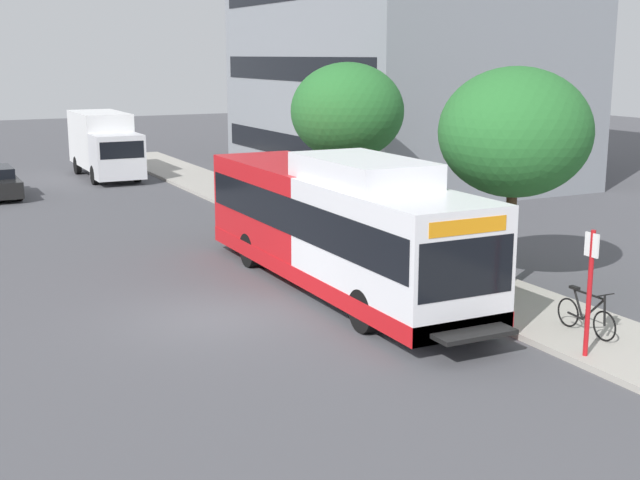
% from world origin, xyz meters
% --- Properties ---
extents(ground_plane, '(120.00, 120.00, 0.00)m').
position_xyz_m(ground_plane, '(0.00, 8.00, 0.00)').
color(ground_plane, '#4C4C51').
extents(sidewalk_curb, '(3.00, 56.00, 0.14)m').
position_xyz_m(sidewalk_curb, '(7.00, 6.00, 0.07)').
color(sidewalk_curb, '#A8A399').
rests_on(sidewalk_curb, ground).
extents(transit_bus, '(2.58, 12.25, 3.65)m').
position_xyz_m(transit_bus, '(3.88, 0.95, 1.70)').
color(transit_bus, white).
rests_on(transit_bus, ground).
extents(bus_stop_sign_pole, '(0.10, 0.36, 2.60)m').
position_xyz_m(bus_stop_sign_pole, '(5.82, -6.23, 1.65)').
color(bus_stop_sign_pole, red).
rests_on(bus_stop_sign_pole, sidewalk_curb).
extents(bicycle_parked, '(0.52, 1.76, 1.02)m').
position_xyz_m(bicycle_parked, '(6.82, -5.18, 0.56)').
color(bicycle_parked, black).
rests_on(bicycle_parked, sidewalk_curb).
extents(street_tree_near_stop, '(3.97, 3.97, 5.69)m').
position_xyz_m(street_tree_near_stop, '(8.08, -0.96, 4.14)').
color(street_tree_near_stop, '#4C3823').
rests_on(street_tree_near_stop, sidewalk_curb).
extents(street_tree_mid_block, '(3.90, 3.90, 5.73)m').
position_xyz_m(street_tree_mid_block, '(7.73, 7.50, 4.20)').
color(street_tree_mid_block, '#4C3823').
rests_on(street_tree_mid_block, sidewalk_curb).
extents(box_truck_background, '(2.32, 7.01, 3.25)m').
position_xyz_m(box_truck_background, '(3.22, 24.89, 1.74)').
color(box_truck_background, silver).
rests_on(box_truck_background, ground).
extents(lattice_comm_tower, '(1.10, 1.10, 27.69)m').
position_xyz_m(lattice_comm_tower, '(20.31, 35.87, 9.17)').
color(lattice_comm_tower, '#B7B7BC').
rests_on(lattice_comm_tower, ground).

